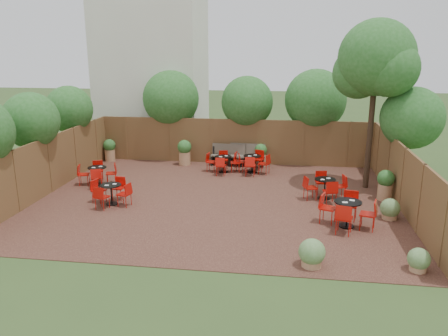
# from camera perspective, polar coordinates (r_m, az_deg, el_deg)

# --- Properties ---
(ground) EXTENTS (80.00, 80.00, 0.00)m
(ground) POSITION_cam_1_polar(r_m,az_deg,el_deg) (15.20, -0.96, -4.10)
(ground) COLOR #354F23
(ground) RESTS_ON ground
(courtyard_paving) EXTENTS (12.00, 10.00, 0.02)m
(courtyard_paving) POSITION_cam_1_polar(r_m,az_deg,el_deg) (15.20, -0.96, -4.07)
(courtyard_paving) COLOR #371C16
(courtyard_paving) RESTS_ON ground
(fence_back) EXTENTS (12.00, 0.08, 2.00)m
(fence_back) POSITION_cam_1_polar(r_m,az_deg,el_deg) (19.71, 1.30, 3.41)
(fence_back) COLOR brown
(fence_back) RESTS_ON ground
(fence_left) EXTENTS (0.08, 10.00, 2.00)m
(fence_left) POSITION_cam_1_polar(r_m,az_deg,el_deg) (16.88, -21.52, 0.33)
(fence_left) COLOR brown
(fence_left) RESTS_ON ground
(fence_right) EXTENTS (0.08, 10.00, 2.00)m
(fence_right) POSITION_cam_1_polar(r_m,az_deg,el_deg) (15.19, 21.99, -1.29)
(fence_right) COLOR brown
(fence_right) RESTS_ON ground
(neighbour_building) EXTENTS (5.00, 4.00, 8.00)m
(neighbour_building) POSITION_cam_1_polar(r_m,az_deg,el_deg) (23.20, -9.12, 12.47)
(neighbour_building) COLOR silver
(neighbour_building) RESTS_ON ground
(overhang_foliage) EXTENTS (15.44, 10.70, 2.69)m
(overhang_foliage) POSITION_cam_1_polar(r_m,az_deg,el_deg) (18.15, -1.74, 7.84)
(overhang_foliage) COLOR #235D1E
(overhang_foliage) RESTS_ON ground
(courtyard_tree) EXTENTS (2.78, 2.68, 5.99)m
(courtyard_tree) POSITION_cam_1_polar(r_m,az_deg,el_deg) (16.55, 18.90, 12.58)
(courtyard_tree) COLOR black
(courtyard_tree) RESTS_ON courtyard_paving
(park_bench_left) EXTENTS (1.59, 0.61, 0.96)m
(park_bench_left) POSITION_cam_1_polar(r_m,az_deg,el_deg) (19.40, 3.01, 1.73)
(park_bench_left) COLOR brown
(park_bench_left) RESTS_ON courtyard_paving
(park_bench_right) EXTENTS (1.53, 0.67, 0.92)m
(park_bench_right) POSITION_cam_1_polar(r_m,az_deg,el_deg) (19.49, 0.55, 1.75)
(park_bench_right) COLOR brown
(park_bench_right) RESTS_ON courtyard_paving
(bistro_tables) EXTENTS (10.32, 6.95, 0.88)m
(bistro_tables) POSITION_cam_1_polar(r_m,az_deg,el_deg) (15.82, 0.97, -1.68)
(bistro_tables) COLOR black
(bistro_tables) RESTS_ON courtyard_paving
(planters) EXTENTS (11.86, 4.48, 1.11)m
(planters) POSITION_cam_1_polar(r_m,az_deg,el_deg) (18.46, 0.03, 1.27)
(planters) COLOR #A87A54
(planters) RESTS_ON courtyard_paving
(low_shrubs) EXTENTS (3.09, 4.00, 0.68)m
(low_shrubs) POSITION_cam_1_polar(r_m,az_deg,el_deg) (12.07, 17.68, -8.45)
(low_shrubs) COLOR #A87A54
(low_shrubs) RESTS_ON courtyard_paving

